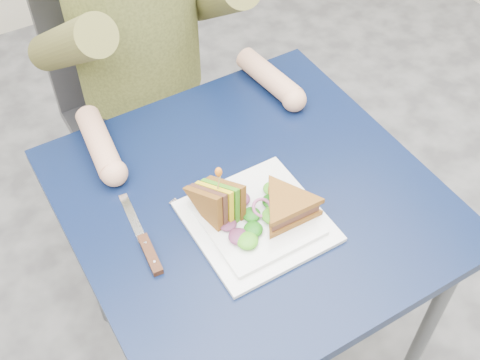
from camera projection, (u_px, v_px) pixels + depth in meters
ground at (248, 350)px, 1.82m from camera, size 4.00×4.00×0.00m
table at (251, 218)px, 1.33m from camera, size 0.75×0.75×0.73m
chair at (134, 88)px, 1.80m from camera, size 0.42×0.40×0.93m
plate at (257, 220)px, 1.22m from camera, size 0.26×0.26×0.02m
sandwich_flat at (287, 207)px, 1.20m from camera, size 0.15×0.15×0.05m
sandwich_upright at (220, 203)px, 1.19m from camera, size 0.09×0.15×0.15m
fork at (204, 224)px, 1.22m from camera, size 0.07×0.17×0.01m
knife at (147, 247)px, 1.18m from camera, size 0.04×0.22×0.02m
toothpick at (219, 182)px, 1.14m from camera, size 0.01×0.01×0.06m
toothpick_frill at (219, 172)px, 1.12m from camera, size 0.01×0.01×0.02m
lettuce_spill at (257, 210)px, 1.21m from camera, size 0.15×0.13×0.02m
onion_ring at (262, 208)px, 1.21m from camera, size 0.04×0.04×0.02m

